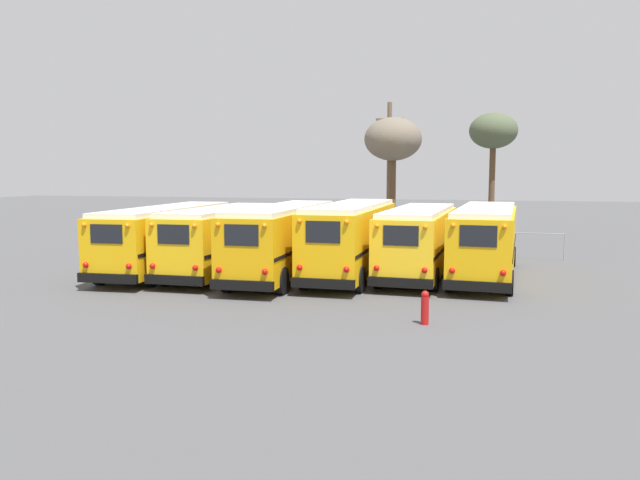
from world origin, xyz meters
TOP-DOWN VIEW (x-y plane):
  - ground_plane at (0.00, 0.00)m, footprint 160.00×160.00m
  - school_bus_0 at (-7.14, -0.81)m, footprint 3.03×10.90m
  - school_bus_1 at (-4.29, -1.05)m, footprint 2.52×9.38m
  - school_bus_2 at (-1.43, -0.94)m, footprint 2.66×10.84m
  - school_bus_3 at (1.43, -0.15)m, footprint 2.52×10.10m
  - school_bus_4 at (4.29, 0.67)m, footprint 2.83×9.67m
  - school_bus_5 at (7.14, 1.02)m, footprint 2.99×10.53m
  - utility_pole at (0.91, 14.30)m, footprint 1.80×0.30m
  - bare_tree_0 at (1.41, 12.47)m, footprint 3.60×3.60m
  - bare_tree_1 at (7.54, 18.87)m, footprint 3.34×3.34m
  - fence_line at (0.00, 7.50)m, footprint 22.35×0.06m
  - fire_hydrant at (5.38, -8.19)m, footprint 0.24×0.24m

SIDE VIEW (x-z plane):
  - ground_plane at x=0.00m, z-range 0.00..0.00m
  - fire_hydrant at x=5.38m, z-range 0.00..1.04m
  - fence_line at x=0.00m, z-range 0.28..1.70m
  - school_bus_1 at x=-4.29m, z-range 0.13..3.14m
  - school_bus_4 at x=4.29m, z-range 0.13..3.15m
  - school_bus_0 at x=-7.14m, z-range 0.15..3.15m
  - school_bus_5 at x=7.14m, z-range 0.13..3.23m
  - school_bus_2 at x=-1.43m, z-range 0.15..3.28m
  - school_bus_3 at x=1.43m, z-range 0.14..3.38m
  - utility_pole at x=0.91m, z-range 0.14..9.28m
  - bare_tree_0 at x=1.41m, z-range 2.55..10.56m
  - bare_tree_1 at x=7.54m, z-range 2.95..11.69m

